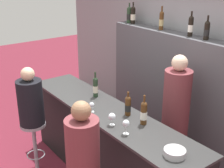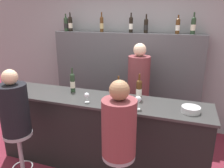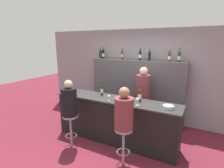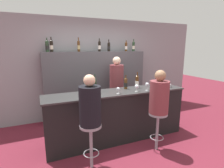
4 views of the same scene
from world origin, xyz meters
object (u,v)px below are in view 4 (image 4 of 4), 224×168
wine_bottle_counter_1 (126,83)px  wine_bottle_counter_2 (137,81)px  wine_glass_1 (137,87)px  guest_seated_right (159,95)px  wine_glass_2 (147,85)px  wine_bottle_backbar_5 (126,47)px  guest_seated_left (90,104)px  wine_glass_0 (118,89)px  bar_stool_right (158,122)px  wine_bottle_backbar_4 (109,47)px  bartender (117,92)px  wine_bottle_backbar_1 (51,46)px  wine_bottle_backbar_3 (99,46)px  wine_bottle_counter_0 (95,85)px  wine_bottle_backbar_6 (133,46)px  bar_stool_left (91,135)px  wine_bottle_backbar_2 (79,46)px  metal_bowl (166,85)px  wine_bottle_backbar_0 (47,46)px

wine_bottle_counter_1 → wine_bottle_counter_2: 0.27m
wine_glass_1 → guest_seated_right: guest_seated_right is taller
wine_glass_2 → wine_bottle_backbar_5: bearing=79.0°
guest_seated_left → wine_glass_0: bearing=35.2°
wine_bottle_counter_1 → bar_stool_right: bearing=-71.9°
wine_bottle_counter_1 → guest_seated_right: (0.25, -0.78, -0.09)m
wine_glass_2 → guest_seated_left: guest_seated_left is taller
wine_bottle_counter_1 → wine_glass_2: 0.44m
wine_glass_1 → guest_seated_right: (0.17, -0.48, -0.07)m
wine_bottle_backbar_4 → wine_glass_1: 1.66m
bartender → wine_bottle_backbar_1: bearing=161.7°
wine_glass_0 → wine_bottle_backbar_3: bearing=84.0°
wine_bottle_counter_0 → wine_bottle_backbar_3: 1.49m
wine_bottle_backbar_6 → bar_stool_left: wine_bottle_backbar_6 is taller
wine_bottle_backbar_2 → metal_bowl: wine_bottle_backbar_2 is taller
wine_bottle_backbar_1 → bartender: wine_bottle_backbar_1 is taller
wine_bottle_counter_1 → wine_bottle_backbar_4: size_ratio=0.94×
wine_bottle_backbar_4 → wine_bottle_backbar_1: bearing=-180.0°
wine_bottle_backbar_3 → wine_bottle_backbar_6: bearing=-0.0°
wine_bottle_backbar_6 → bartender: (-0.73, -0.47, -1.13)m
wine_bottle_backbar_3 → wine_bottle_backbar_0: bearing=-180.0°
wine_bottle_backbar_0 → wine_glass_0: 2.01m
wine_bottle_backbar_2 → bar_stool_right: (0.95, -1.96, -1.35)m
wine_bottle_counter_2 → wine_glass_0: bearing=-153.2°
wine_bottle_backbar_0 → guest_seated_left: 2.17m
bar_stool_right → wine_glass_0: bearing=139.6°
wine_bottle_counter_2 → wine_bottle_counter_0: bearing=180.0°
wine_bottle_backbar_1 → wine_glass_1: bearing=-46.2°
wine_glass_1 → bar_stool_left: (-1.08, -0.48, -0.56)m
bartender → wine_glass_1: bearing=-91.5°
wine_bottle_backbar_4 → wine_bottle_backbar_5: size_ratio=1.04×
wine_bottle_backbar_4 → wine_glass_0: bearing=-105.7°
wine_bottle_counter_0 → guest_seated_left: guest_seated_left is taller
bar_stool_left → guest_seated_right: guest_seated_right is taller
wine_bottle_backbar_6 → wine_bottle_backbar_5: bearing=180.0°
wine_bottle_backbar_3 → guest_seated_right: bearing=-78.2°
wine_bottle_backbar_0 → wine_glass_1: bearing=-44.4°
metal_bowl → wine_bottle_counter_1: bearing=168.3°
wine_bottle_backbar_4 → bar_stool_left: bearing=-119.3°
wine_bottle_backbar_0 → wine_bottle_backbar_1: (0.09, -0.00, 0.01)m
wine_glass_0 → metal_bowl: bearing=5.1°
wine_bottle_backbar_2 → wine_glass_0: (0.38, -1.47, -0.80)m
wine_bottle_backbar_3 → wine_bottle_backbar_5: wine_bottle_backbar_3 is taller
wine_bottle_backbar_1 → guest_seated_left: wine_bottle_backbar_1 is taller
wine_bottle_backbar_6 → wine_bottle_backbar_3: bearing=180.0°
wine_bottle_counter_1 → bartender: bartender is taller
wine_bottle_counter_2 → wine_bottle_backbar_2: bearing=129.3°
wine_bottle_counter_0 → wine_bottle_counter_2: 0.94m
wine_glass_0 → bartender: size_ratio=0.08×
wine_bottle_backbar_2 → wine_bottle_counter_2: bearing=-50.7°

